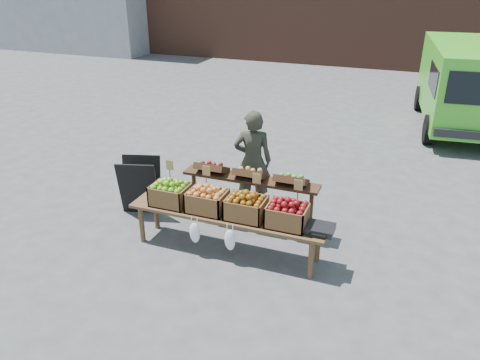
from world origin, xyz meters
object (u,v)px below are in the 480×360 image
at_px(vendor, 253,161).
at_px(crate_green_apples, 287,216).
at_px(delivery_van, 468,87).
at_px(back_table, 250,195).
at_px(display_bench, 227,233).
at_px(crate_golden_apples, 171,195).
at_px(chalkboard_sign, 140,186).
at_px(weighing_scale, 320,229).
at_px(crate_red_apples, 246,208).
at_px(crate_russet_pears, 207,201).

height_order(vendor, crate_green_apples, vendor).
bearing_deg(vendor, delivery_van, -138.35).
bearing_deg(vendor, crate_green_apples, 107.26).
height_order(back_table, crate_green_apples, back_table).
height_order(display_bench, crate_golden_apples, crate_golden_apples).
distance_m(chalkboard_sign, crate_golden_apples, 1.05).
relative_size(display_bench, crate_golden_apples, 5.40).
bearing_deg(chalkboard_sign, weighing_scale, -27.35).
xyz_separation_m(display_bench, crate_golden_apples, (-0.83, 0.00, 0.42)).
height_order(delivery_van, vendor, delivery_van).
distance_m(back_table, weighing_scale, 1.38).
xyz_separation_m(crate_golden_apples, weighing_scale, (2.08, 0.00, -0.10)).
bearing_deg(vendor, crate_red_apples, 88.00).
xyz_separation_m(vendor, display_bench, (0.10, -1.31, -0.52)).
relative_size(delivery_van, chalkboard_sign, 4.82).
xyz_separation_m(delivery_van, chalkboard_sign, (-4.88, -6.39, -0.52)).
xyz_separation_m(display_bench, crate_green_apples, (0.82, 0.00, 0.42)).
distance_m(chalkboard_sign, crate_russet_pears, 1.53).
xyz_separation_m(vendor, crate_red_apples, (0.37, -1.31, -0.10)).
relative_size(crate_red_apples, crate_green_apples, 1.00).
height_order(chalkboard_sign, back_table, back_table).
bearing_deg(display_bench, crate_russet_pears, 180.00).
height_order(back_table, weighing_scale, back_table).
relative_size(chalkboard_sign, crate_green_apples, 1.81).
distance_m(delivery_van, crate_russet_pears, 7.77).
relative_size(vendor, crate_red_apples, 3.23).
bearing_deg(crate_green_apples, back_table, 136.26).
xyz_separation_m(crate_russet_pears, crate_red_apples, (0.55, 0.00, 0.00)).
xyz_separation_m(delivery_van, weighing_scale, (-1.95, -6.94, -0.37)).
bearing_deg(vendor, chalkboard_sign, 7.61).
distance_m(crate_russet_pears, crate_green_apples, 1.10).
height_order(crate_golden_apples, weighing_scale, crate_golden_apples).
height_order(chalkboard_sign, crate_russet_pears, chalkboard_sign).
bearing_deg(crate_russet_pears, back_table, 64.22).
bearing_deg(vendor, display_bench, 76.38).
bearing_deg(display_bench, vendor, 94.36).
bearing_deg(crate_red_apples, delivery_van, 67.14).
xyz_separation_m(display_bench, weighing_scale, (1.25, 0.00, 0.33)).
relative_size(display_bench, crate_russet_pears, 5.40).
bearing_deg(crate_green_apples, crate_golden_apples, 180.00).
distance_m(back_table, crate_russet_pears, 0.82).
bearing_deg(display_bench, crate_red_apples, 0.00).
distance_m(delivery_van, crate_green_apples, 7.35).
xyz_separation_m(chalkboard_sign, weighing_scale, (2.93, -0.55, 0.16)).
bearing_deg(crate_russet_pears, vendor, 82.38).
relative_size(vendor, crate_golden_apples, 3.23).
relative_size(delivery_van, crate_green_apples, 8.72).
bearing_deg(delivery_van, crate_red_apples, -118.50).
xyz_separation_m(crate_russet_pears, weighing_scale, (1.53, 0.00, -0.10)).
height_order(display_bench, weighing_scale, weighing_scale).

